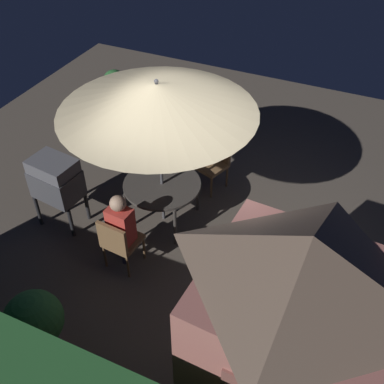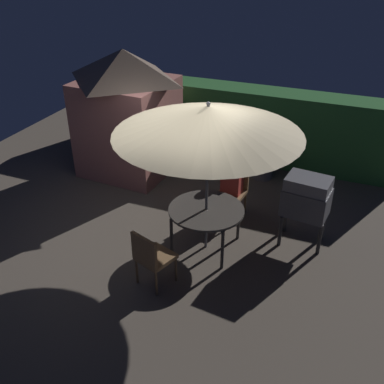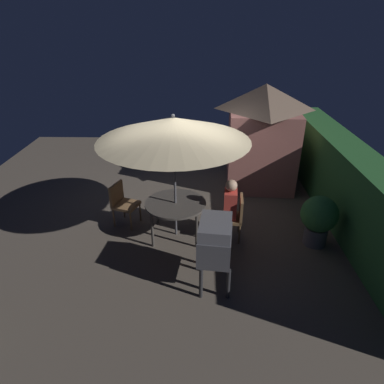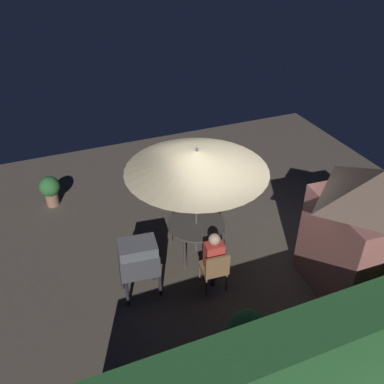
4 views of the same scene
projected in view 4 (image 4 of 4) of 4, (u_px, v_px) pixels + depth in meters
The scene contains 11 objects.
ground_plane at pixel (225, 243), 8.96m from camera, with size 11.00×11.00×0.00m, color brown.
hedge_backdrop at pixel (335, 351), 5.82m from camera, with size 7.14×0.73×1.59m.
garden_shed at pixel (368, 230), 7.27m from camera, with size 1.93×1.83×2.54m.
patio_table at pixel (196, 225), 8.41m from camera, with size 1.19×1.19×0.73m.
patio_umbrella at pixel (197, 161), 7.56m from camera, with size 2.72×2.72×2.45m.
bbq_grill at pixel (139, 259), 7.33m from camera, with size 0.75×0.58×1.20m.
chair_near_shed at pixel (215, 268), 7.59m from camera, with size 0.50×0.50×0.90m.
chair_far_side at pixel (193, 198), 9.49m from camera, with size 0.59×0.59×0.90m.
potted_plant_by_shed at pixel (50, 189), 9.91m from camera, with size 0.49×0.49×0.78m.
potted_plant_by_grill at pixel (248, 335), 6.30m from camera, with size 0.69×0.69×1.00m.
person_in_red at pixel (214, 254), 7.51m from camera, with size 0.36×0.27×1.26m.
Camera 4 is at (3.22, 6.06, 5.91)m, focal length 38.47 mm.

